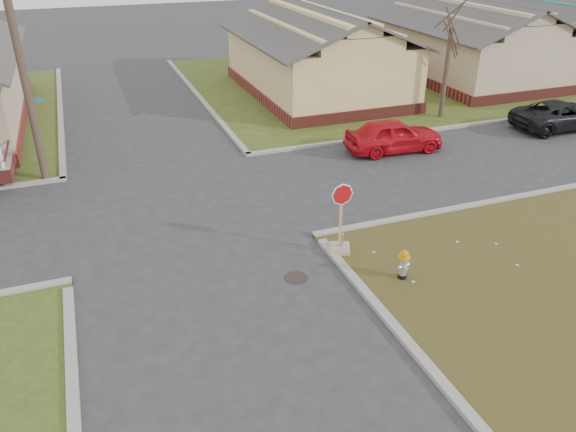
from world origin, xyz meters
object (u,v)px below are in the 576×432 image
object	(u,v)px
fire_hydrant	(404,263)
red_sedan	(394,135)
stop_sign	(340,237)
dark_pickup	(561,115)
utility_pole	(19,53)

from	to	relation	value
fire_hydrant	red_sedan	xyz separation A→B (m)	(4.62, 8.53, 0.17)
stop_sign	red_sedan	distance (m)	8.71
dark_pickup	red_sedan	bearing A→B (deg)	90.59
fire_hydrant	red_sedan	world-z (taller)	red_sedan
utility_pole	red_sedan	distance (m)	14.36
utility_pole	fire_hydrant	size ratio (longest dim) A/B	10.50
red_sedan	dark_pickup	world-z (taller)	red_sedan
fire_hydrant	stop_sign	xyz separation A→B (m)	(-0.99, 1.86, -0.01)
stop_sign	red_sedan	world-z (taller)	stop_sign
stop_sign	utility_pole	bearing A→B (deg)	155.87
utility_pole	dark_pickup	bearing A→B (deg)	-5.17
stop_sign	fire_hydrant	bearing A→B (deg)	-39.34
utility_pole	stop_sign	bearing A→B (deg)	-46.83
fire_hydrant	dark_pickup	bearing A→B (deg)	20.54
stop_sign	dark_pickup	distance (m)	15.80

